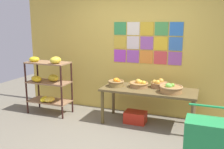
{
  "coord_description": "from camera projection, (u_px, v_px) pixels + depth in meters",
  "views": [
    {
      "loc": [
        1.41,
        -3.24,
        1.89
      ],
      "look_at": [
        -0.11,
        0.67,
        1.01
      ],
      "focal_mm": 39.82,
      "sensor_mm": 36.0,
      "label": 1
    }
  ],
  "objects": [
    {
      "name": "banana_shelf_unit",
      "position": [
        48.0,
        81.0,
        5.13
      ],
      "size": [
        0.89,
        0.47,
        1.23
      ],
      "color": "black",
      "rests_on": "ground"
    },
    {
      "name": "display_table",
      "position": [
        149.0,
        93.0,
        4.6
      ],
      "size": [
        1.74,
        0.7,
        0.68
      ],
      "color": "brown",
      "rests_on": "ground"
    },
    {
      "name": "ground",
      "position": [
        103.0,
        147.0,
        3.84
      ],
      "size": [
        9.31,
        9.31,
        0.0
      ],
      "primitive_type": "plane",
      "color": "#6F6858"
    },
    {
      "name": "fruit_basket_back_left",
      "position": [
        139.0,
        84.0,
        4.7
      ],
      "size": [
        0.36,
        0.36,
        0.16
      ],
      "color": "#9E7243",
      "rests_on": "display_table"
    },
    {
      "name": "fruit_basket_right",
      "position": [
        159.0,
        84.0,
        4.69
      ],
      "size": [
        0.34,
        0.34,
        0.16
      ],
      "color": "#976A42",
      "rests_on": "display_table"
    },
    {
      "name": "back_wall_with_art",
      "position": [
        135.0,
        47.0,
        5.09
      ],
      "size": [
        5.1,
        0.07,
        2.79
      ],
      "color": "gold",
      "rests_on": "ground"
    },
    {
      "name": "fruit_basket_back_right",
      "position": [
        116.0,
        83.0,
        4.77
      ],
      "size": [
        0.31,
        0.31,
        0.17
      ],
      "color": "olive",
      "rests_on": "display_table"
    },
    {
      "name": "shopping_cart",
      "position": [
        209.0,
        137.0,
        3.14
      ],
      "size": [
        0.6,
        0.42,
        0.82
      ],
      "rotation": [
        0.0,
        0.0,
        0.14
      ],
      "color": "black",
      "rests_on": "ground"
    },
    {
      "name": "fruit_basket_centre",
      "position": [
        171.0,
        89.0,
        4.34
      ],
      "size": [
        0.41,
        0.41,
        0.18
      ],
      "color": "#A27340",
      "rests_on": "display_table"
    },
    {
      "name": "produce_crate_under_table",
      "position": [
        135.0,
        117.0,
        4.76
      ],
      "size": [
        0.41,
        0.29,
        0.22
      ],
      "primitive_type": "cube",
      "color": "red",
      "rests_on": "ground"
    }
  ]
}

